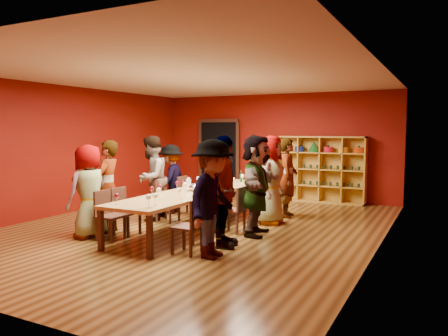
{
  "coord_description": "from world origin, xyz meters",
  "views": [
    {
      "loc": [
        4.49,
        -7.44,
        1.97
      ],
      "look_at": [
        0.19,
        0.88,
        1.15
      ],
      "focal_mm": 35.0,
      "sensor_mm": 36.0,
      "label": 1
    }
  ],
  "objects_px": {
    "chair_person_right_3": "(258,199)",
    "shelving_unit": "(321,166)",
    "person_right_0": "(213,199)",
    "person_left_0": "(89,191)",
    "chair_person_left_2": "(165,199)",
    "spittoon_bowl": "(197,187)",
    "person_right_4": "(288,178)",
    "person_left_2": "(151,178)",
    "chair_person_left_1": "(123,209)",
    "chair_person_left_0": "(107,212)",
    "chair_person_right_1": "(210,216)",
    "person_left_3": "(171,179)",
    "chair_person_right_4": "(273,194)",
    "chair_person_right_0": "(191,223)",
    "person_right_3": "(270,180)",
    "tasting_table": "(196,193)",
    "person_right_2": "(256,185)",
    "person_left_1": "(108,187)",
    "chair_person_left_3": "(186,193)",
    "wine_bottle": "(241,177)",
    "person_right_1": "(223,192)",
    "chair_person_right_2": "(237,207)"
  },
  "relations": [
    {
      "from": "chair_person_right_3",
      "to": "shelving_unit",
      "type": "bearing_deg",
      "value": 81.47
    },
    {
      "from": "chair_person_left_0",
      "to": "chair_person_left_1",
      "type": "distance_m",
      "value": 0.44
    },
    {
      "from": "chair_person_left_0",
      "to": "chair_person_right_3",
      "type": "xyz_separation_m",
      "value": [
        1.82,
        2.63,
        0.0
      ]
    },
    {
      "from": "chair_person_left_2",
      "to": "chair_person_right_4",
      "type": "distance_m",
      "value": 2.49
    },
    {
      "from": "person_right_0",
      "to": "person_left_0",
      "type": "bearing_deg",
      "value": 86.46
    },
    {
      "from": "person_left_0",
      "to": "chair_person_right_0",
      "type": "height_order",
      "value": "person_left_0"
    },
    {
      "from": "chair_person_right_1",
      "to": "person_right_3",
      "type": "bearing_deg",
      "value": 82.62
    },
    {
      "from": "chair_person_right_0",
      "to": "spittoon_bowl",
      "type": "xyz_separation_m",
      "value": [
        -0.9,
        1.67,
        0.33
      ]
    },
    {
      "from": "chair_person_left_0",
      "to": "person_right_3",
      "type": "distance_m",
      "value": 3.39
    },
    {
      "from": "spittoon_bowl",
      "to": "person_right_4",
      "type": "bearing_deg",
      "value": 56.35
    },
    {
      "from": "person_right_3",
      "to": "spittoon_bowl",
      "type": "distance_m",
      "value": 1.57
    },
    {
      "from": "person_left_0",
      "to": "chair_person_right_1",
      "type": "xyz_separation_m",
      "value": [
        2.25,
        0.53,
        -0.36
      ]
    },
    {
      "from": "chair_person_right_3",
      "to": "chair_person_right_4",
      "type": "distance_m",
      "value": 0.86
    },
    {
      "from": "person_left_0",
      "to": "spittoon_bowl",
      "type": "distance_m",
      "value": 2.08
    },
    {
      "from": "chair_person_left_3",
      "to": "person_left_3",
      "type": "xyz_separation_m",
      "value": [
        -0.43,
        0.0,
        0.32
      ]
    },
    {
      "from": "chair_person_left_2",
      "to": "chair_person_right_3",
      "type": "xyz_separation_m",
      "value": [
        1.82,
        0.85,
        0.0
      ]
    },
    {
      "from": "chair_person_left_2",
      "to": "chair_person_right_3",
      "type": "bearing_deg",
      "value": 24.93
    },
    {
      "from": "person_right_3",
      "to": "person_left_2",
      "type": "bearing_deg",
      "value": 105.65
    },
    {
      "from": "shelving_unit",
      "to": "chair_person_right_1",
      "type": "relative_size",
      "value": 2.7
    },
    {
      "from": "chair_person_left_0",
      "to": "chair_person_right_1",
      "type": "bearing_deg",
      "value": 16.16
    },
    {
      "from": "person_left_0",
      "to": "person_right_0",
      "type": "xyz_separation_m",
      "value": [
        2.64,
        -0.09,
        0.06
      ]
    },
    {
      "from": "spittoon_bowl",
      "to": "wine_bottle",
      "type": "distance_m",
      "value": 1.78
    },
    {
      "from": "person_right_4",
      "to": "person_left_3",
      "type": "bearing_deg",
      "value": 94.79
    },
    {
      "from": "tasting_table",
      "to": "chair_person_right_0",
      "type": "bearing_deg",
      "value": -61.02
    },
    {
      "from": "chair_person_right_0",
      "to": "chair_person_left_3",
      "type": "bearing_deg",
      "value": 123.56
    },
    {
      "from": "chair_person_right_0",
      "to": "person_right_0",
      "type": "bearing_deg",
      "value": 0.0
    },
    {
      "from": "chair_person_left_2",
      "to": "chair_person_right_1",
      "type": "bearing_deg",
      "value": -34.59
    },
    {
      "from": "tasting_table",
      "to": "chair_person_left_2",
      "type": "xyz_separation_m",
      "value": [
        -0.91,
        0.23,
        -0.2
      ]
    },
    {
      "from": "chair_person_right_4",
      "to": "wine_bottle",
      "type": "xyz_separation_m",
      "value": [
        -0.74,
        -0.13,
        0.36
      ]
    },
    {
      "from": "shelving_unit",
      "to": "chair_person_right_1",
      "type": "bearing_deg",
      "value": -95.2
    },
    {
      "from": "person_left_1",
      "to": "chair_person_left_1",
      "type": "bearing_deg",
      "value": 75.65
    },
    {
      "from": "chair_person_right_4",
      "to": "chair_person_right_0",
      "type": "bearing_deg",
      "value": -90.0
    },
    {
      "from": "shelving_unit",
      "to": "chair_person_right_0",
      "type": "distance_m",
      "value": 6.0
    },
    {
      "from": "chair_person_left_3",
      "to": "person_right_3",
      "type": "xyz_separation_m",
      "value": [
        2.09,
        -0.03,
        0.43
      ]
    },
    {
      "from": "person_right_1",
      "to": "person_left_2",
      "type": "bearing_deg",
      "value": 48.78
    },
    {
      "from": "person_right_2",
      "to": "tasting_table",
      "type": "bearing_deg",
      "value": 80.73
    },
    {
      "from": "chair_person_left_1",
      "to": "person_right_2",
      "type": "xyz_separation_m",
      "value": [
        2.23,
        1.13,
        0.45
      ]
    },
    {
      "from": "chair_person_right_1",
      "to": "chair_person_left_1",
      "type": "bearing_deg",
      "value": -177.18
    },
    {
      "from": "person_left_0",
      "to": "person_left_1",
      "type": "xyz_separation_m",
      "value": [
        0.06,
        0.44,
        0.03
      ]
    },
    {
      "from": "chair_person_right_1",
      "to": "chair_person_right_4",
      "type": "height_order",
      "value": "same"
    },
    {
      "from": "chair_person_right_0",
      "to": "shelving_unit",
      "type": "bearing_deg",
      "value": 85.33
    },
    {
      "from": "chair_person_left_1",
      "to": "person_right_2",
      "type": "bearing_deg",
      "value": 26.82
    },
    {
      "from": "person_left_3",
      "to": "chair_person_right_2",
      "type": "height_order",
      "value": "person_left_3"
    },
    {
      "from": "chair_person_right_1",
      "to": "chair_person_right_0",
      "type": "bearing_deg",
      "value": -90.0
    },
    {
      "from": "tasting_table",
      "to": "person_right_1",
      "type": "xyz_separation_m",
      "value": [
        1.16,
        -1.03,
        0.24
      ]
    },
    {
      "from": "person_left_0",
      "to": "person_right_4",
      "type": "xyz_separation_m",
      "value": [
        2.61,
        3.49,
        0.04
      ]
    },
    {
      "from": "person_left_2",
      "to": "person_right_3",
      "type": "distance_m",
      "value": 2.58
    },
    {
      "from": "chair_person_left_0",
      "to": "chair_person_left_2",
      "type": "bearing_deg",
      "value": 90.0
    },
    {
      "from": "person_right_0",
      "to": "chair_person_left_1",
      "type": "bearing_deg",
      "value": 75.01
    },
    {
      "from": "person_left_2",
      "to": "chair_person_left_1",
      "type": "bearing_deg",
      "value": 4.02
    }
  ]
}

